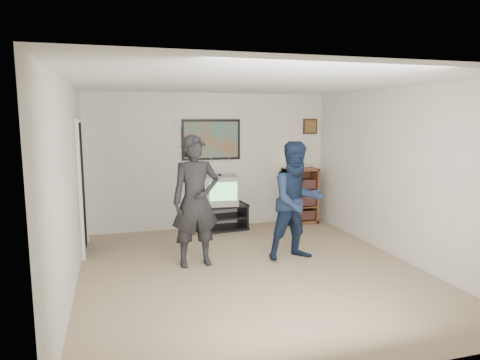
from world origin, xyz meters
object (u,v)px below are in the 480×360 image
media_stand (221,217)px  bookshelf (300,196)px  crt_television (220,190)px  person_short (297,201)px  person_tall (196,201)px

media_stand → bookshelf: (1.61, 0.05, 0.30)m
crt_television → bookshelf: size_ratio=0.58×
media_stand → person_short: 2.11m
crt_television → bookshelf: (1.62, 0.05, -0.20)m
media_stand → bookshelf: 1.64m
person_tall → person_short: bearing=-8.8°
crt_television → person_tall: size_ratio=0.34×
crt_television → person_short: 2.02m
bookshelf → person_tall: size_ratio=0.59×
crt_television → bookshelf: 1.64m
crt_television → bookshelf: bearing=9.3°
person_tall → person_short: 1.47m
bookshelf → person_tall: 3.02m
crt_television → person_short: size_ratio=0.36×
media_stand → bookshelf: bookshelf is taller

